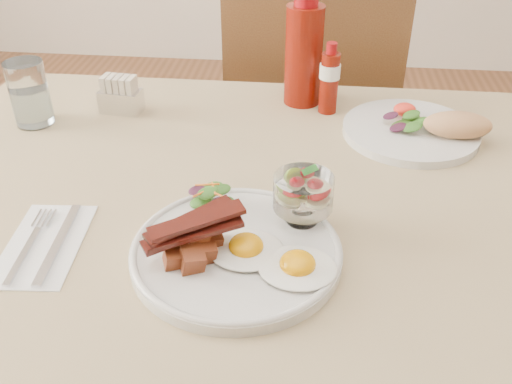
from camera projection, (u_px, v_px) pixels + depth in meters
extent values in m
cylinder|color=brown|center=(69.00, 233.00, 1.44)|extent=(0.06, 0.06, 0.71)
cube|color=brown|center=(304.00, 212.00, 0.88)|extent=(1.30, 0.85, 0.04)
cube|color=tan|center=(305.00, 201.00, 0.87)|extent=(1.33, 0.88, 0.00)
cylinder|color=brown|center=(241.00, 234.00, 1.65)|extent=(0.04, 0.04, 0.45)
cylinder|color=brown|center=(366.00, 242.00, 1.62)|extent=(0.04, 0.04, 0.45)
cylinder|color=brown|center=(254.00, 169.00, 1.95)|extent=(0.04, 0.04, 0.45)
cylinder|color=brown|center=(360.00, 175.00, 1.91)|extent=(0.04, 0.04, 0.45)
cube|color=brown|center=(309.00, 134.00, 1.65)|extent=(0.42, 0.42, 0.03)
cube|color=brown|center=(312.00, 86.00, 1.35)|extent=(0.42, 0.03, 0.46)
cylinder|color=silver|center=(236.00, 253.00, 0.75)|extent=(0.28, 0.28, 0.02)
ellipsoid|color=white|center=(297.00, 267.00, 0.71)|extent=(0.12, 0.11, 0.01)
ellipsoid|color=orange|center=(298.00, 264.00, 0.71)|extent=(0.05, 0.05, 0.03)
ellipsoid|color=white|center=(246.00, 249.00, 0.74)|extent=(0.12, 0.11, 0.01)
ellipsoid|color=orange|center=(246.00, 246.00, 0.74)|extent=(0.05, 0.05, 0.03)
cube|color=maroon|center=(186.00, 244.00, 0.74)|extent=(0.03, 0.03, 0.03)
cube|color=maroon|center=(203.00, 251.00, 0.72)|extent=(0.03, 0.03, 0.03)
cube|color=maroon|center=(174.00, 258.00, 0.71)|extent=(0.03, 0.03, 0.02)
cube|color=maroon|center=(211.00, 240.00, 0.74)|extent=(0.03, 0.03, 0.03)
cube|color=maroon|center=(192.00, 260.00, 0.71)|extent=(0.03, 0.03, 0.03)
cube|color=maroon|center=(173.00, 243.00, 0.74)|extent=(0.03, 0.03, 0.02)
cube|color=maroon|center=(198.00, 234.00, 0.72)|extent=(0.03, 0.03, 0.03)
cube|color=#55140E|center=(189.00, 232.00, 0.72)|extent=(0.12, 0.09, 0.01)
cube|color=#55140E|center=(195.00, 232.00, 0.71)|extent=(0.12, 0.08, 0.01)
cube|color=#55140E|center=(191.00, 221.00, 0.72)|extent=(0.11, 0.10, 0.01)
cube|color=#55140E|center=(197.00, 220.00, 0.71)|extent=(0.12, 0.08, 0.01)
ellipsoid|color=#214C14|center=(210.00, 206.00, 0.82)|extent=(0.04, 0.04, 0.01)
ellipsoid|color=#214C14|center=(223.00, 203.00, 0.82)|extent=(0.04, 0.03, 0.01)
ellipsoid|color=#361126|center=(204.00, 197.00, 0.83)|extent=(0.03, 0.03, 0.01)
ellipsoid|color=#214C14|center=(208.00, 209.00, 0.80)|extent=(0.04, 0.03, 0.01)
ellipsoid|color=#214C14|center=(200.00, 202.00, 0.81)|extent=(0.04, 0.03, 0.01)
ellipsoid|color=#361126|center=(220.00, 202.00, 0.80)|extent=(0.03, 0.03, 0.01)
ellipsoid|color=#214C14|center=(213.00, 188.00, 0.83)|extent=(0.04, 0.03, 0.01)
ellipsoid|color=#214C14|center=(221.00, 190.00, 0.82)|extent=(0.03, 0.03, 0.01)
ellipsoid|color=#361126|center=(197.00, 190.00, 0.81)|extent=(0.03, 0.02, 0.01)
ellipsoid|color=#214C14|center=(208.00, 193.00, 0.80)|extent=(0.04, 0.03, 0.01)
cylinder|color=orange|center=(214.00, 188.00, 0.81)|extent=(0.01, 0.03, 0.01)
cylinder|color=orange|center=(207.00, 185.00, 0.81)|extent=(0.04, 0.00, 0.01)
cylinder|color=orange|center=(214.00, 193.00, 0.80)|extent=(0.03, 0.02, 0.01)
cylinder|color=orange|center=(204.00, 192.00, 0.80)|extent=(0.03, 0.03, 0.01)
cylinder|color=white|center=(302.00, 217.00, 0.80)|extent=(0.05, 0.05, 0.01)
cylinder|color=white|center=(302.00, 210.00, 0.79)|extent=(0.02, 0.02, 0.02)
cylinder|color=white|center=(303.00, 192.00, 0.77)|extent=(0.08, 0.08, 0.05)
cylinder|color=beige|center=(294.00, 196.00, 0.78)|extent=(0.02, 0.02, 0.01)
cylinder|color=beige|center=(313.00, 197.00, 0.77)|extent=(0.02, 0.02, 0.01)
cylinder|color=beige|center=(302.00, 187.00, 0.79)|extent=(0.02, 0.02, 0.01)
cylinder|color=#84B035|center=(295.00, 180.00, 0.77)|extent=(0.03, 0.03, 0.01)
cone|color=red|center=(314.00, 185.00, 0.76)|extent=(0.02, 0.02, 0.02)
cone|color=red|center=(295.00, 182.00, 0.76)|extent=(0.02, 0.02, 0.02)
cone|color=red|center=(305.00, 172.00, 0.77)|extent=(0.02, 0.02, 0.02)
ellipsoid|color=#30802E|center=(307.00, 171.00, 0.76)|extent=(0.02, 0.01, 0.00)
ellipsoid|color=#30802E|center=(313.00, 169.00, 0.76)|extent=(0.02, 0.01, 0.00)
cylinder|color=silver|center=(410.00, 131.00, 1.04)|extent=(0.25, 0.25, 0.02)
ellipsoid|color=#214C14|center=(401.00, 125.00, 1.03)|extent=(0.04, 0.03, 0.01)
ellipsoid|color=#214C14|center=(411.00, 118.00, 1.05)|extent=(0.04, 0.03, 0.01)
ellipsoid|color=#361126|center=(398.00, 127.00, 1.01)|extent=(0.03, 0.03, 0.01)
ellipsoid|color=#214C14|center=(413.00, 127.00, 1.01)|extent=(0.04, 0.03, 0.01)
ellipsoid|color=#214C14|center=(421.00, 121.00, 1.02)|extent=(0.03, 0.03, 0.01)
ellipsoid|color=#361126|center=(391.00, 116.00, 1.04)|extent=(0.03, 0.02, 0.01)
ellipsoid|color=#214C14|center=(411.00, 115.00, 1.03)|extent=(0.03, 0.03, 0.01)
ellipsoid|color=red|center=(404.00, 112.00, 1.06)|extent=(0.04, 0.03, 0.02)
ellipsoid|color=tan|center=(458.00, 124.00, 1.00)|extent=(0.13, 0.08, 0.05)
cylinder|color=#630E05|center=(304.00, 56.00, 1.11)|extent=(0.08, 0.08, 0.19)
cylinder|color=#630E05|center=(329.00, 83.00, 1.09)|extent=(0.05, 0.05, 0.12)
cylinder|color=white|center=(330.00, 71.00, 1.08)|extent=(0.05, 0.05, 0.03)
cylinder|color=maroon|center=(332.00, 48.00, 1.05)|extent=(0.03, 0.03, 0.02)
cube|color=silver|center=(121.00, 101.00, 1.11)|extent=(0.08, 0.05, 0.04)
cube|color=tan|center=(107.00, 87.00, 1.10)|extent=(0.01, 0.04, 0.05)
cube|color=tan|center=(113.00, 88.00, 1.10)|extent=(0.01, 0.04, 0.05)
cube|color=tan|center=(119.00, 88.00, 1.10)|extent=(0.01, 0.04, 0.05)
cube|color=tan|center=(126.00, 89.00, 1.09)|extent=(0.01, 0.04, 0.05)
cube|color=tan|center=(132.00, 90.00, 1.09)|extent=(0.01, 0.04, 0.05)
cylinder|color=white|center=(29.00, 93.00, 1.05)|extent=(0.07, 0.07, 0.12)
cylinder|color=silver|center=(32.00, 106.00, 1.06)|extent=(0.06, 0.06, 0.07)
cube|color=white|center=(44.00, 244.00, 0.78)|extent=(0.11, 0.19, 0.00)
cube|color=silver|center=(58.00, 242.00, 0.78)|extent=(0.03, 0.17, 0.00)
cube|color=silver|center=(23.00, 255.00, 0.76)|extent=(0.02, 0.12, 0.00)
cube|color=silver|center=(37.00, 218.00, 0.82)|extent=(0.01, 0.04, 0.00)
cube|color=silver|center=(42.00, 218.00, 0.82)|extent=(0.01, 0.04, 0.00)
cube|color=silver|center=(47.00, 218.00, 0.82)|extent=(0.01, 0.04, 0.00)
cube|color=silver|center=(52.00, 218.00, 0.82)|extent=(0.01, 0.04, 0.00)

